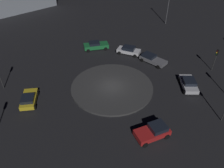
{
  "coord_description": "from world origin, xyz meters",
  "views": [
    {
      "loc": [
        -24.0,
        -5.93,
        19.6
      ],
      "look_at": [
        0.0,
        0.0,
        0.65
      ],
      "focal_mm": 34.74,
      "sensor_mm": 36.0,
      "label": 1
    }
  ],
  "objects_px": {
    "car_silver": "(189,83)",
    "car_green": "(96,45)",
    "car_white": "(129,50)",
    "traffic_light_southeast": "(216,56)",
    "car_yellow": "(29,99)",
    "car_grey": "(152,59)",
    "streetlamp_east": "(169,1)",
    "car_red": "(153,131)"
  },
  "relations": [
    {
      "from": "traffic_light_southeast",
      "to": "car_red",
      "type": "bearing_deg",
      "value": 33.51
    },
    {
      "from": "car_white",
      "to": "streetlamp_east",
      "type": "height_order",
      "value": "streetlamp_east"
    },
    {
      "from": "car_green",
      "to": "car_white",
      "type": "distance_m",
      "value": 6.3
    },
    {
      "from": "car_yellow",
      "to": "car_silver",
      "type": "relative_size",
      "value": 0.96
    },
    {
      "from": "car_green",
      "to": "car_yellow",
      "type": "distance_m",
      "value": 16.97
    },
    {
      "from": "car_silver",
      "to": "car_green",
      "type": "bearing_deg",
      "value": -128.69
    },
    {
      "from": "car_red",
      "to": "traffic_light_southeast",
      "type": "bearing_deg",
      "value": -154.32
    },
    {
      "from": "car_yellow",
      "to": "car_white",
      "type": "distance_m",
      "value": 19.25
    },
    {
      "from": "car_green",
      "to": "car_silver",
      "type": "xyz_separation_m",
      "value": [
        -7.91,
        -16.45,
        -0.04
      ]
    },
    {
      "from": "car_yellow",
      "to": "car_silver",
      "type": "bearing_deg",
      "value": -89.15
    },
    {
      "from": "car_grey",
      "to": "car_white",
      "type": "distance_m",
      "value": 4.85
    },
    {
      "from": "traffic_light_southeast",
      "to": "car_grey",
      "type": "bearing_deg",
      "value": -29.98
    },
    {
      "from": "car_green",
      "to": "car_silver",
      "type": "distance_m",
      "value": 18.26
    },
    {
      "from": "car_white",
      "to": "traffic_light_southeast",
      "type": "relative_size",
      "value": 1.16
    },
    {
      "from": "car_green",
      "to": "streetlamp_east",
      "type": "xyz_separation_m",
      "value": [
        15.72,
        -12.11,
        4.35
      ]
    },
    {
      "from": "car_green",
      "to": "traffic_light_southeast",
      "type": "relative_size",
      "value": 1.32
    },
    {
      "from": "car_red",
      "to": "car_silver",
      "type": "height_order",
      "value": "car_red"
    },
    {
      "from": "car_green",
      "to": "car_grey",
      "type": "distance_m",
      "value": 10.95
    },
    {
      "from": "car_yellow",
      "to": "traffic_light_southeast",
      "type": "xyz_separation_m",
      "value": [
        14.11,
        -24.45,
        1.95
      ]
    },
    {
      "from": "car_yellow",
      "to": "car_grey",
      "type": "relative_size",
      "value": 0.87
    },
    {
      "from": "car_white",
      "to": "traffic_light_southeast",
      "type": "distance_m",
      "value": 14.33
    },
    {
      "from": "car_grey",
      "to": "car_silver",
      "type": "relative_size",
      "value": 1.11
    },
    {
      "from": "car_green",
      "to": "car_white",
      "type": "relative_size",
      "value": 1.14
    },
    {
      "from": "car_yellow",
      "to": "car_grey",
      "type": "height_order",
      "value": "car_yellow"
    },
    {
      "from": "car_green",
      "to": "car_red",
      "type": "relative_size",
      "value": 1.16
    },
    {
      "from": "car_green",
      "to": "car_white",
      "type": "height_order",
      "value": "car_green"
    },
    {
      "from": "traffic_light_southeast",
      "to": "streetlamp_east",
      "type": "bearing_deg",
      "value": -95.07
    },
    {
      "from": "car_green",
      "to": "streetlamp_east",
      "type": "bearing_deg",
      "value": 25.48
    },
    {
      "from": "car_yellow",
      "to": "car_white",
      "type": "xyz_separation_m",
      "value": [
        16.2,
        -10.4,
        0.04
      ]
    },
    {
      "from": "streetlamp_east",
      "to": "traffic_light_southeast",
      "type": "bearing_deg",
      "value": -155.52
    },
    {
      "from": "car_green",
      "to": "traffic_light_southeast",
      "type": "xyz_separation_m",
      "value": [
        -2.35,
        -20.34,
        1.89
      ]
    },
    {
      "from": "car_red",
      "to": "car_silver",
      "type": "bearing_deg",
      "value": -149.38
    },
    {
      "from": "car_red",
      "to": "car_grey",
      "type": "xyz_separation_m",
      "value": [
        15.83,
        1.63,
        -0.08
      ]
    },
    {
      "from": "car_yellow",
      "to": "car_silver",
      "type": "height_order",
      "value": "car_silver"
    },
    {
      "from": "car_red",
      "to": "car_grey",
      "type": "height_order",
      "value": "car_red"
    },
    {
      "from": "car_silver",
      "to": "car_white",
      "type": "relative_size",
      "value": 1.02
    },
    {
      "from": "car_grey",
      "to": "car_silver",
      "type": "bearing_deg",
      "value": -15.66
    },
    {
      "from": "car_green",
      "to": "car_red",
      "type": "xyz_separation_m",
      "value": [
        -18.1,
        -12.34,
        0.02
      ]
    },
    {
      "from": "car_yellow",
      "to": "traffic_light_southeast",
      "type": "height_order",
      "value": "traffic_light_southeast"
    },
    {
      "from": "car_grey",
      "to": "car_green",
      "type": "bearing_deg",
      "value": -163.22
    },
    {
      "from": "car_red",
      "to": "streetlamp_east",
      "type": "bearing_deg",
      "value": -127.0
    },
    {
      "from": "car_yellow",
      "to": "car_green",
      "type": "bearing_deg",
      "value": -35.73
    }
  ]
}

